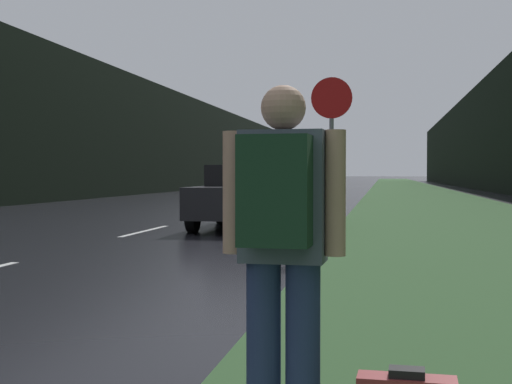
{
  "coord_description": "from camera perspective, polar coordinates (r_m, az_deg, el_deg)",
  "views": [
    {
      "loc": [
        5.08,
        -0.32,
        1.25
      ],
      "look_at": [
        2.33,
        14.92,
        0.84
      ],
      "focal_mm": 50.0,
      "sensor_mm": 36.0,
      "label": 1
    }
  ],
  "objects": [
    {
      "name": "delivery_truck",
      "position": [
        70.05,
        4.39,
        1.96
      ],
      "size": [
        2.49,
        8.85,
        3.4
      ],
      "color": "gray",
      "rests_on": "ground_plane"
    },
    {
      "name": "lane_stripe_e",
      "position": [
        29.15,
        0.16,
        -0.94
      ],
      "size": [
        0.12,
        3.0,
        0.01
      ],
      "primitive_type": "cube",
      "color": "silver",
      "rests_on": "ground_plane"
    },
    {
      "name": "hitchhiker_with_backpack",
      "position": [
        3.26,
        2.07,
        -3.73
      ],
      "size": [
        0.57,
        0.41,
        1.65
      ],
      "rotation": [
        0.0,
        0.0,
        -0.04
      ],
      "color": "navy",
      "rests_on": "ground_plane"
    },
    {
      "name": "lane_stripe_d",
      "position": [
        22.3,
        -2.98,
        -1.69
      ],
      "size": [
        0.12,
        3.0,
        0.01
      ],
      "primitive_type": "cube",
      "color": "silver",
      "rests_on": "ground_plane"
    },
    {
      "name": "lane_stripe_c",
      "position": [
        15.58,
        -8.87,
        -3.09
      ],
      "size": [
        0.12,
        3.0,
        0.01
      ],
      "primitive_type": "cube",
      "color": "silver",
      "rests_on": "ground_plane"
    },
    {
      "name": "car_passing_near",
      "position": [
        16.26,
        -0.66,
        -0.32
      ],
      "size": [
        2.04,
        4.35,
        1.43
      ],
      "rotation": [
        0.0,
        0.0,
        3.14
      ],
      "color": "black",
      "rests_on": "ground_plane"
    },
    {
      "name": "treeline_near_side",
      "position": [
        51.02,
        19.21,
        4.53
      ],
      "size": [
        2.0,
        140.0,
        8.03
      ],
      "primitive_type": "cube",
      "color": "black",
      "rests_on": "ground_plane"
    },
    {
      "name": "car_passing_far",
      "position": [
        32.28,
        4.75,
        0.59
      ],
      "size": [
        1.91,
        4.3,
        1.46
      ],
      "rotation": [
        0.0,
        0.0,
        3.14
      ],
      "color": "maroon",
      "rests_on": "ground_plane"
    },
    {
      "name": "treeline_far_side",
      "position": [
        52.59,
        -6.52,
        3.91
      ],
      "size": [
        2.0,
        140.0,
        6.92
      ],
      "primitive_type": "cube",
      "color": "black",
      "rests_on": "ground_plane"
    },
    {
      "name": "grass_verge",
      "position": [
        40.39,
        12.96,
        -0.29
      ],
      "size": [
        6.0,
        240.0,
        0.02
      ],
      "primitive_type": "cube",
      "color": "#33562D",
      "rests_on": "ground_plane"
    },
    {
      "name": "stop_sign",
      "position": [
        11.53,
        6.06,
        3.75
      ],
      "size": [
        0.66,
        0.07,
        2.79
      ],
      "color": "slate",
      "rests_on": "ground_plane"
    }
  ]
}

